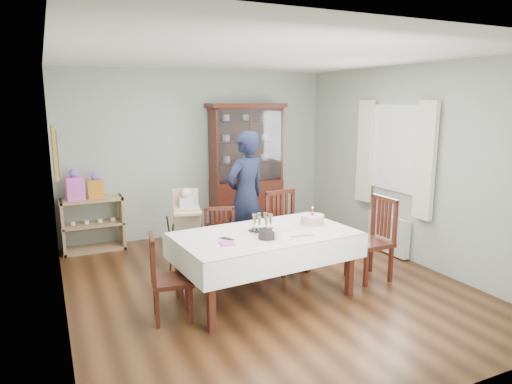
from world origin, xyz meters
TOP-DOWN VIEW (x-y plane):
  - floor at (0.00, 0.00)m, footprint 5.00×5.00m
  - room_shell at (0.00, 0.53)m, footprint 5.00×5.00m
  - dining_table at (-0.15, -0.31)m, footprint 2.09×1.31m
  - china_cabinet at (0.75, 2.26)m, footprint 1.30×0.48m
  - sideboard at (-1.75, 2.28)m, footprint 0.90×0.38m
  - picture_frame at (-2.22, 0.80)m, footprint 0.04×0.48m
  - window at (2.22, 0.30)m, footprint 0.04×1.02m
  - curtain_left at (2.16, -0.32)m, footprint 0.07×0.30m
  - curtain_right at (2.16, 0.92)m, footprint 0.07×0.30m
  - radiator at (2.16, 0.30)m, footprint 0.10×0.80m
  - chair_far_left at (-0.43, 0.38)m, footprint 0.50×0.50m
  - chair_far_right at (0.49, 0.34)m, footprint 0.50×0.50m
  - chair_end_left at (-1.27, -0.39)m, footprint 0.46×0.46m
  - chair_end_right at (1.28, -0.38)m, footprint 0.47×0.47m
  - woman at (0.18, 0.97)m, footprint 0.77×0.63m
  - high_chair at (-0.64, 1.13)m, footprint 0.56×0.56m
  - champagne_tray at (-0.16, -0.25)m, footprint 0.33×0.33m
  - birthday_cake at (0.50, -0.25)m, footprint 0.32×0.32m
  - plate_stack_dark at (-0.23, -0.51)m, footprint 0.21×0.21m
  - plate_stack_white at (-0.08, -0.56)m, footprint 0.25×0.25m
  - napkin_stack at (-0.69, -0.52)m, footprint 0.16×0.16m
  - cutlery at (-0.67, -0.35)m, footprint 0.16×0.18m
  - cake_knife at (0.13, -0.61)m, footprint 0.31×0.07m
  - gift_bag_pink at (-1.96, 2.26)m, footprint 0.26×0.19m
  - gift_bag_orange at (-1.67, 2.26)m, footprint 0.23×0.18m

SIDE VIEW (x-z plane):
  - floor at x=0.00m, z-range 0.00..0.00m
  - chair_far_left at x=-0.43m, z-range -0.18..0.72m
  - chair_end_left at x=-1.27m, z-range -0.18..0.72m
  - radiator at x=2.16m, z-range 0.02..0.57m
  - chair_end_right at x=1.28m, z-range -0.21..0.83m
  - chair_far_right at x=0.49m, z-range -0.21..0.83m
  - dining_table at x=-0.15m, z-range 0.00..0.76m
  - sideboard at x=-1.75m, z-range 0.00..0.80m
  - high_chair at x=-0.64m, z-range -0.12..0.94m
  - cutlery at x=-0.67m, z-range 0.76..0.77m
  - cake_knife at x=0.13m, z-range 0.76..0.77m
  - napkin_stack at x=-0.69m, z-range 0.76..0.78m
  - plate_stack_dark at x=-0.23m, z-range 0.76..0.85m
  - plate_stack_white at x=-0.08m, z-range 0.76..0.85m
  - birthday_cake at x=0.50m, z-range 0.71..0.93m
  - champagne_tray at x=-0.16m, z-range 0.72..0.92m
  - woman at x=0.18m, z-range 0.00..1.81m
  - gift_bag_orange at x=-1.67m, z-range 0.78..1.17m
  - gift_bag_pink at x=-1.96m, z-range 0.77..1.23m
  - china_cabinet at x=0.75m, z-range 0.04..2.21m
  - curtain_left at x=2.16m, z-range 0.67..2.23m
  - curtain_right at x=2.16m, z-range 0.67..2.23m
  - window at x=2.22m, z-range 0.94..2.16m
  - picture_frame at x=-2.22m, z-range 1.36..1.94m
  - room_shell at x=0.00m, z-range -0.80..4.20m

